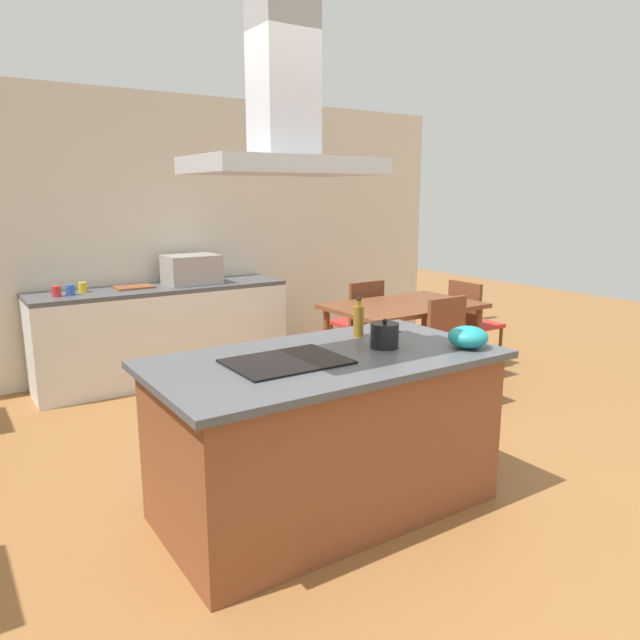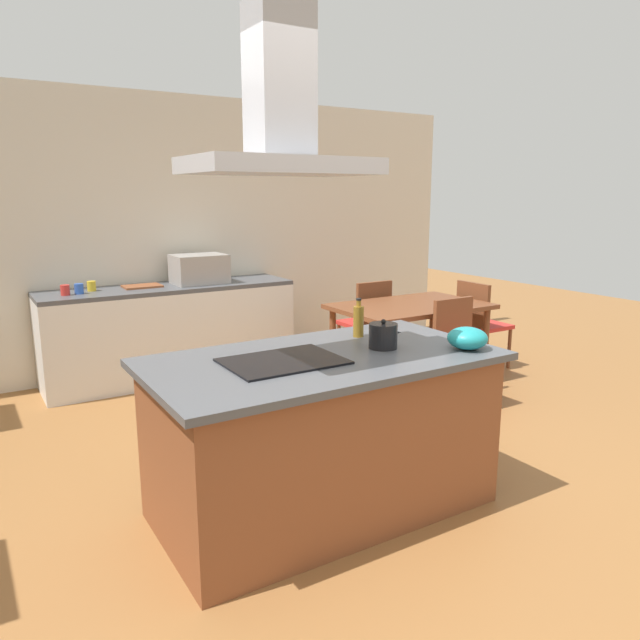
{
  "view_description": "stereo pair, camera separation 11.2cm",
  "coord_description": "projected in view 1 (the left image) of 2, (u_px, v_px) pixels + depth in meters",
  "views": [
    {
      "loc": [
        -1.75,
        -2.59,
        1.76
      ],
      "look_at": [
        0.23,
        0.4,
        1.0
      ],
      "focal_mm": 33.56,
      "sensor_mm": 36.0,
      "label": 1
    },
    {
      "loc": [
        -1.65,
        -2.65,
        1.76
      ],
      "look_at": [
        0.23,
        0.4,
        1.0
      ],
      "focal_mm": 33.56,
      "sensor_mm": 36.0,
      "label": 2
    }
  ],
  "objects": [
    {
      "name": "cooktop",
      "position": [
        287.0,
        362.0,
        3.1
      ],
      "size": [
        0.6,
        0.44,
        0.01
      ],
      "primitive_type": "cube",
      "color": "black",
      "rests_on": "kitchen_island"
    },
    {
      "name": "coffee_mug_red",
      "position": [
        56.0,
        291.0,
        5.06
      ],
      "size": [
        0.08,
        0.08,
        0.09
      ],
      "primitive_type": "cylinder",
      "color": "red",
      "rests_on": "back_counter"
    },
    {
      "name": "coffee_mug_yellow",
      "position": [
        83.0,
        287.0,
        5.29
      ],
      "size": [
        0.08,
        0.08,
        0.09
      ],
      "primitive_type": "cylinder",
      "color": "gold",
      "rests_on": "back_counter"
    },
    {
      "name": "countertop_microwave",
      "position": [
        192.0,
        269.0,
        5.76
      ],
      "size": [
        0.5,
        0.38,
        0.28
      ],
      "primitive_type": "cube",
      "color": "#9E9993",
      "rests_on": "back_counter"
    },
    {
      "name": "range_hood",
      "position": [
        284.0,
        120.0,
        2.85
      ],
      "size": [
        0.9,
        0.55,
        0.78
      ],
      "color": "#ADADB2"
    },
    {
      "name": "dining_table",
      "position": [
        403.0,
        313.0,
        5.59
      ],
      "size": [
        1.4,
        0.9,
        0.75
      ],
      "color": "brown",
      "rests_on": "ground"
    },
    {
      "name": "olive_oil_bottle",
      "position": [
        358.0,
        320.0,
        3.65
      ],
      "size": [
        0.06,
        0.06,
        0.24
      ],
      "color": "olive",
      "rests_on": "kitchen_island"
    },
    {
      "name": "ground",
      "position": [
        218.0,
        424.0,
        4.64
      ],
      "size": [
        16.0,
        16.0,
        0.0
      ],
      "primitive_type": "plane",
      "color": "#936033"
    },
    {
      "name": "chair_facing_island",
      "position": [
        455.0,
        344.0,
        5.08
      ],
      "size": [
        0.42,
        0.42,
        0.89
      ],
      "color": "red",
      "rests_on": "ground"
    },
    {
      "name": "chair_facing_back_wall",
      "position": [
        360.0,
        317.0,
        6.17
      ],
      "size": [
        0.42,
        0.42,
        0.89
      ],
      "color": "red",
      "rests_on": "ground"
    },
    {
      "name": "back_counter",
      "position": [
        163.0,
        333.0,
        5.71
      ],
      "size": [
        2.36,
        0.62,
        0.9
      ],
      "color": "silver",
      "rests_on": "ground"
    },
    {
      "name": "coffee_mug_blue",
      "position": [
        70.0,
        290.0,
        5.14
      ],
      "size": [
        0.08,
        0.08,
        0.09
      ],
      "primitive_type": "cylinder",
      "color": "#2D56B2",
      "rests_on": "back_counter"
    },
    {
      "name": "mixing_bowl",
      "position": [
        468.0,
        337.0,
        3.39
      ],
      "size": [
        0.23,
        0.23,
        0.12
      ],
      "primitive_type": "ellipsoid",
      "color": "teal",
      "rests_on": "kitchen_island"
    },
    {
      "name": "wall_back",
      "position": [
        139.0,
        236.0,
        5.79
      ],
      "size": [
        7.2,
        0.1,
        2.7
      ],
      "primitive_type": "cube",
      "color": "beige",
      "rests_on": "ground"
    },
    {
      "name": "tea_kettle",
      "position": [
        385.0,
        335.0,
        3.39
      ],
      "size": [
        0.21,
        0.16,
        0.17
      ],
      "color": "black",
      "rests_on": "kitchen_island"
    },
    {
      "name": "chair_at_right_end",
      "position": [
        471.0,
        318.0,
        6.12
      ],
      "size": [
        0.42,
        0.42,
        0.89
      ],
      "color": "red",
      "rests_on": "ground"
    },
    {
      "name": "cutting_board",
      "position": [
        134.0,
        287.0,
        5.53
      ],
      "size": [
        0.34,
        0.24,
        0.02
      ],
      "primitive_type": "cube",
      "color": "brown",
      "rests_on": "back_counter"
    },
    {
      "name": "kitchen_island",
      "position": [
        326.0,
        433.0,
        3.33
      ],
      "size": [
        1.9,
        1.02,
        0.9
      ],
      "color": "brown",
      "rests_on": "ground"
    }
  ]
}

